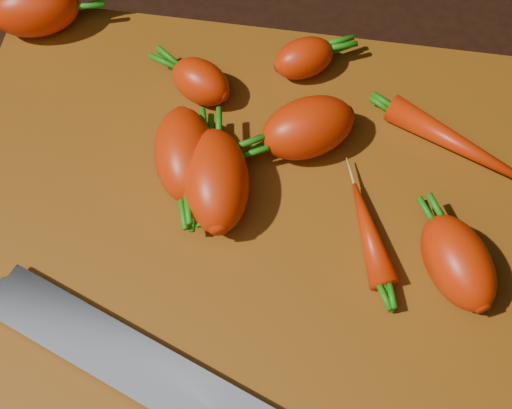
# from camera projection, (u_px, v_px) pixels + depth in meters

# --- Properties ---
(ground) EXTENTS (2.00, 2.00, 0.01)m
(ground) POSITION_uv_depth(u_px,v_px,m) (254.00, 236.00, 0.56)
(ground) COLOR black
(cutting_board) EXTENTS (0.50, 0.40, 0.01)m
(cutting_board) POSITION_uv_depth(u_px,v_px,m) (254.00, 230.00, 0.55)
(cutting_board) COLOR brown
(cutting_board) RESTS_ON ground
(carrot_0) EXTENTS (0.09, 0.07, 0.05)m
(carrot_0) POSITION_uv_depth(u_px,v_px,m) (34.00, 8.00, 0.62)
(carrot_0) COLOR red
(carrot_0) RESTS_ON cutting_board
(carrot_1) EXTENTS (0.06, 0.06, 0.04)m
(carrot_1) POSITION_uv_depth(u_px,v_px,m) (201.00, 82.00, 0.59)
(carrot_1) COLOR red
(carrot_1) RESTS_ON cutting_board
(carrot_2) EXTENTS (0.07, 0.09, 0.05)m
(carrot_2) POSITION_uv_depth(u_px,v_px,m) (185.00, 154.00, 0.55)
(carrot_2) COLOR red
(carrot_2) RESTS_ON cutting_board
(carrot_3) EXTENTS (0.07, 0.10, 0.05)m
(carrot_3) POSITION_uv_depth(u_px,v_px,m) (215.00, 180.00, 0.54)
(carrot_3) COLOR red
(carrot_3) RESTS_ON cutting_board
(carrot_4) EXTENTS (0.09, 0.08, 0.05)m
(carrot_4) POSITION_uv_depth(u_px,v_px,m) (308.00, 128.00, 0.56)
(carrot_4) COLOR red
(carrot_4) RESTS_ON cutting_board
(carrot_5) EXTENTS (0.06, 0.06, 0.03)m
(carrot_5) POSITION_uv_depth(u_px,v_px,m) (304.00, 58.00, 0.61)
(carrot_5) COLOR red
(carrot_5) RESTS_ON cutting_board
(carrot_6) EXTENTS (0.08, 0.09, 0.05)m
(carrot_6) POSITION_uv_depth(u_px,v_px,m) (458.00, 262.00, 0.51)
(carrot_6) COLOR red
(carrot_6) RESTS_ON cutting_board
(carrot_7) EXTENTS (0.13, 0.08, 0.02)m
(carrot_7) POSITION_uv_depth(u_px,v_px,m) (463.00, 147.00, 0.57)
(carrot_7) COLOR red
(carrot_7) RESTS_ON cutting_board
(carrot_8) EXTENTS (0.05, 0.09, 0.02)m
(carrot_8) POSITION_uv_depth(u_px,v_px,m) (369.00, 233.00, 0.53)
(carrot_8) COLOR red
(carrot_8) RESTS_ON cutting_board
(knife) EXTENTS (0.36, 0.16, 0.02)m
(knife) POSITION_uv_depth(u_px,v_px,m) (157.00, 377.00, 0.49)
(knife) COLOR gray
(knife) RESTS_ON cutting_board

